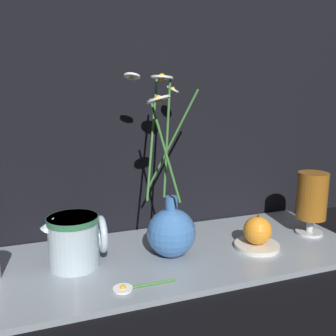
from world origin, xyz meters
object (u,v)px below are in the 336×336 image
(vase_with_flowers, at_px, (171,227))
(orange_fruit, at_px, (258,230))
(ceramic_pitcher, at_px, (75,239))
(tea_glass, at_px, (312,197))

(vase_with_flowers, distance_m, orange_fruit, 0.20)
(vase_with_flowers, bearing_deg, orange_fruit, -8.54)
(ceramic_pitcher, height_order, orange_fruit, ceramic_pitcher)
(ceramic_pitcher, distance_m, tea_glass, 0.57)
(tea_glass, bearing_deg, vase_with_flowers, -179.90)
(ceramic_pitcher, xyz_separation_m, orange_fruit, (0.40, -0.05, -0.02))
(vase_with_flowers, xyz_separation_m, tea_glass, (0.37, 0.00, 0.03))
(ceramic_pitcher, xyz_separation_m, tea_glass, (0.57, -0.02, 0.04))
(tea_glass, bearing_deg, ceramic_pitcher, 177.97)
(tea_glass, relative_size, orange_fruit, 2.16)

